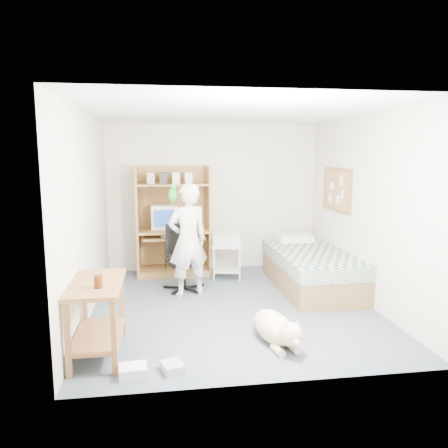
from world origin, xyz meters
The scene contains 21 objects.
floor centered at (0.00, 0.00, 0.00)m, with size 4.00×4.00×0.00m, color #495563.
wall_back centered at (0.00, 2.00, 1.25)m, with size 3.60×0.02×2.50m, color silver.
wall_right centered at (1.80, 0.00, 1.25)m, with size 0.02×4.00×2.50m, color silver.
wall_left centered at (-1.80, 0.00, 1.25)m, with size 0.02×4.00×2.50m, color silver.
ceiling centered at (0.00, 0.00, 2.50)m, with size 3.60×4.00×0.02m, color white.
computer_hutch centered at (-0.70, 1.74, 0.82)m, with size 1.20×0.63×1.80m.
bed centered at (1.30, 0.62, 0.29)m, with size 1.02×2.02×0.66m.
side_desk centered at (-1.55, -1.20, 0.49)m, with size 0.50×1.00×0.75m.
corkboard centered at (1.77, 0.90, 1.45)m, with size 0.04×0.94×0.66m.
office_chair centered at (-0.60, 0.83, 0.34)m, with size 0.55×0.55×0.96m.
person centered at (-0.54, 0.53, 0.80)m, with size 0.58×0.38×1.59m, color silver.
parrot centered at (-0.74, 0.55, 1.46)m, with size 0.12×0.20×0.32m.
dog centered at (0.27, -1.21, 0.17)m, with size 0.46×1.03×0.39m.
printer_cart centered at (0.13, 1.29, 0.37)m, with size 0.53×0.45×0.56m.
printer centered at (0.13, 1.29, 0.65)m, with size 0.42×0.32×0.18m, color beige.
crt_monitor centered at (-0.85, 1.75, 0.97)m, with size 0.42×0.45×0.40m.
keyboard centered at (-0.68, 1.58, 0.67)m, with size 0.45×0.16×0.03m, color beige.
pencil_cup centered at (-0.35, 1.65, 0.82)m, with size 0.08×0.08×0.12m, color gold.
drink_glass centered at (-1.50, -1.40, 0.81)m, with size 0.08×0.08×0.12m, color #401B0A.
floor_box_a centered at (-1.19, -1.70, 0.05)m, with size 0.25×0.20×0.10m, color white.
floor_box_b centered at (-0.83, -1.66, 0.04)m, with size 0.18×0.22×0.08m, color #B1B1AC.
Camera 1 is at (-0.91, -5.46, 1.98)m, focal length 35.00 mm.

